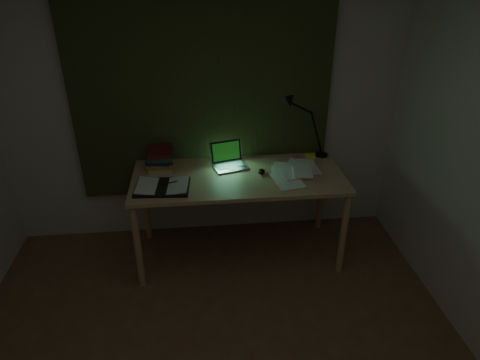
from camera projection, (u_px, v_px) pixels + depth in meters
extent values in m
cube|color=silver|center=(203.00, 106.00, 3.71)|extent=(3.50, 0.00, 2.50)
cube|color=#2D3319|center=(202.00, 85.00, 3.58)|extent=(2.20, 0.06, 2.00)
ellipsoid|color=black|center=(261.00, 171.00, 3.57)|extent=(0.07, 0.10, 0.03)
cube|color=#FCF035|center=(310.00, 155.00, 3.86)|extent=(0.08, 0.08, 0.02)
cube|color=#E85A6C|center=(297.00, 158.00, 3.83)|extent=(0.07, 0.07, 0.01)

